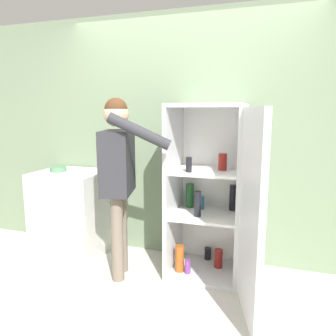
% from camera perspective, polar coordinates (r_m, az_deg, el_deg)
% --- Properties ---
extents(ground_plane, '(12.00, 12.00, 0.00)m').
position_cam_1_polar(ground_plane, '(2.94, -2.18, -22.16)').
color(ground_plane, beige).
extents(wall_back, '(7.00, 0.06, 2.55)m').
position_cam_1_polar(wall_back, '(3.44, 3.34, 5.15)').
color(wall_back, gray).
rests_on(wall_back, ground_plane).
extents(refrigerator, '(0.90, 1.26, 1.62)m').
position_cam_1_polar(refrigerator, '(3.01, 8.30, -4.88)').
color(refrigerator, silver).
rests_on(refrigerator, ground_plane).
extents(person, '(0.74, 0.58, 1.68)m').
position_cam_1_polar(person, '(3.01, -8.60, 0.25)').
color(person, '#726656').
rests_on(person, ground_plane).
extents(counter, '(0.71, 0.62, 0.92)m').
position_cam_1_polar(counter, '(3.77, -16.35, -7.48)').
color(counter, white).
rests_on(counter, ground_plane).
extents(bowl, '(0.17, 0.17, 0.06)m').
position_cam_1_polar(bowl, '(3.71, -18.59, -0.15)').
color(bowl, '#517F5B').
rests_on(bowl, counter).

